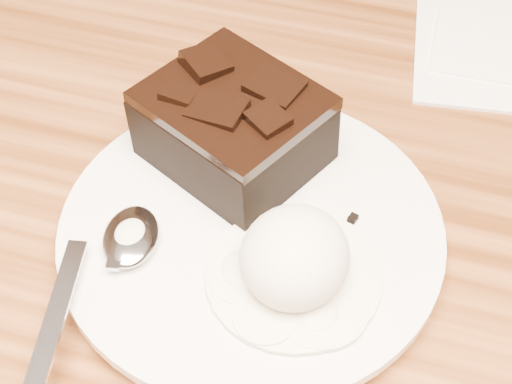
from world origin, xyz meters
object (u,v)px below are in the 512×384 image
(brownie, at_px, (234,130))
(ice_cream_scoop, at_px, (295,257))
(spoon, at_px, (131,238))
(plate, at_px, (251,237))

(brownie, bearing_deg, ice_cream_scoop, -53.14)
(brownie, relative_size, spoon, 0.54)
(plate, relative_size, brownie, 2.32)
(plate, xyz_separation_m, ice_cream_scoop, (0.03, -0.03, 0.03))
(plate, height_order, ice_cream_scoop, ice_cream_scoop)
(plate, distance_m, ice_cream_scoop, 0.05)
(spoon, bearing_deg, plate, 15.92)
(brownie, distance_m, spoon, 0.09)
(plate, distance_m, spoon, 0.07)
(brownie, bearing_deg, spoon, -112.77)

